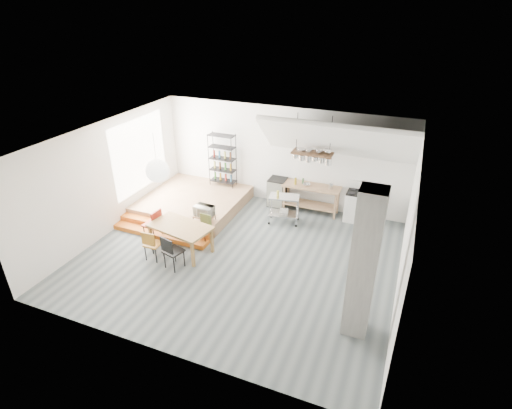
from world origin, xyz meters
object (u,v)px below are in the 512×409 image
at_px(stove, 356,206).
at_px(mini_fridge, 277,192).
at_px(dining_table, 180,229).
at_px(rolling_cart, 284,206).

bearing_deg(stove, mini_fridge, 179.01).
height_order(stove, dining_table, stove).
bearing_deg(rolling_cart, stove, 15.96).
height_order(rolling_cart, mini_fridge, mini_fridge).
xyz_separation_m(stove, mini_fridge, (-2.54, 0.04, -0.01)).
relative_size(rolling_cart, mini_fridge, 1.03).
relative_size(dining_table, mini_fridge, 1.90).
distance_m(stove, dining_table, 5.32).
distance_m(stove, rolling_cart, 2.20).
bearing_deg(mini_fridge, stove, -0.99).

